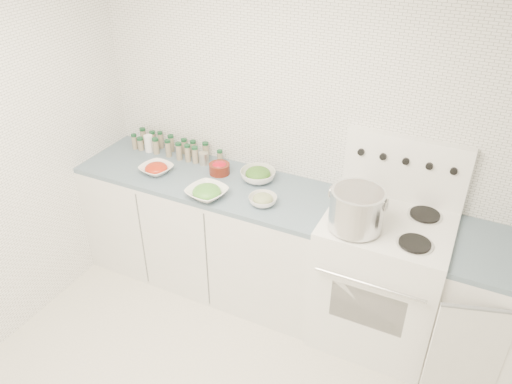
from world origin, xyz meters
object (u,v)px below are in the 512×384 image
(stock_pot, at_px, (357,208))
(bowl_snowpea, at_px, (207,192))
(stove, at_px, (380,276))
(bowl_tomato, at_px, (156,169))

(stock_pot, relative_size, bowl_snowpea, 1.13)
(stove, distance_m, bowl_tomato, 1.71)
(bowl_tomato, height_order, bowl_snowpea, bowl_snowpea)
(bowl_tomato, bearing_deg, stock_pot, -3.22)
(stock_pot, bearing_deg, bowl_snowpea, -177.69)
(bowl_tomato, distance_m, bowl_snowpea, 0.51)
(stove, bearing_deg, bowl_tomato, -177.08)
(stove, relative_size, bowl_snowpea, 4.54)
(stove, bearing_deg, bowl_snowpea, -169.85)
(stock_pot, height_order, bowl_tomato, stock_pot)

